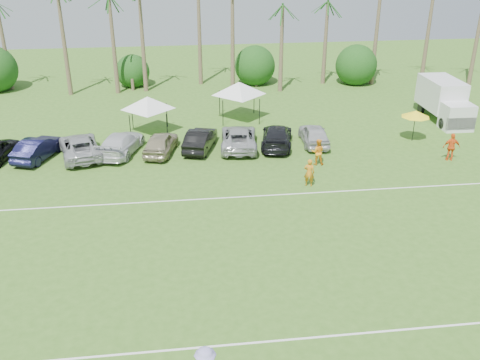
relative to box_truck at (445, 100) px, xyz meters
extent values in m
cube|color=white|center=(-19.37, -23.80, -1.68)|extent=(80.00, 0.10, 0.01)
cube|color=white|center=(-19.37, -11.80, -1.68)|extent=(80.00, 0.10, 0.01)
cone|color=brown|center=(-36.37, 12.20, 2.81)|extent=(0.44, 0.44, 9.00)
cone|color=brown|center=(-31.37, 12.20, 3.31)|extent=(0.44, 0.44, 10.00)
cone|color=brown|center=(-27.37, 12.20, 3.81)|extent=(0.44, 0.44, 11.00)
cone|color=brown|center=(-23.37, 12.20, 2.31)|extent=(0.44, 0.44, 8.00)
cone|color=brown|center=(-19.37, 12.20, 2.81)|extent=(0.44, 0.44, 9.00)
cone|color=brown|center=(-15.37, 12.20, 3.31)|extent=(0.44, 0.44, 10.00)
cone|color=brown|center=(-11.37, 12.20, 3.81)|extent=(0.44, 0.44, 11.00)
cone|color=brown|center=(-6.37, 12.20, 2.31)|extent=(0.44, 0.44, 8.00)
cone|color=brown|center=(-1.37, 12.20, 2.81)|extent=(0.44, 0.44, 9.00)
cone|color=brown|center=(3.63, 12.20, 3.31)|extent=(0.44, 0.44, 10.00)
cone|color=brown|center=(7.63, 12.20, 3.81)|extent=(0.44, 0.44, 11.00)
cylinder|color=brown|center=(-25.37, 13.20, -0.99)|extent=(0.30, 0.30, 1.40)
sphere|color=#123F11|center=(-25.37, 13.20, 0.11)|extent=(4.00, 4.00, 4.00)
cylinder|color=brown|center=(-13.37, 13.20, -0.99)|extent=(0.30, 0.30, 1.40)
sphere|color=#123F11|center=(-13.37, 13.20, 0.11)|extent=(4.00, 4.00, 4.00)
cylinder|color=brown|center=(-3.37, 13.20, -0.99)|extent=(0.30, 0.30, 1.40)
sphere|color=#123F11|center=(-3.37, 13.20, 0.11)|extent=(4.00, 4.00, 4.00)
imported|color=orange|center=(-13.71, -10.79, -0.83)|extent=(0.73, 0.59, 1.72)
imported|color=orange|center=(-12.38, -7.69, -0.81)|extent=(0.97, 0.83, 1.75)
imported|color=orange|center=(-3.42, -8.11, -0.75)|extent=(1.17, 0.65, 1.89)
cube|color=silver|center=(0.01, 0.77, 0.27)|extent=(2.46, 4.44, 2.39)
cube|color=silver|center=(-0.04, -2.30, -0.68)|extent=(2.23, 1.76, 2.01)
cube|color=black|center=(-0.05, -3.01, -0.97)|extent=(2.21, 0.32, 0.96)
cube|color=#E5590C|center=(1.22, 0.75, -0.16)|extent=(0.04, 1.53, 0.86)
cylinder|color=black|center=(-0.99, -2.09, -1.26)|extent=(0.30, 0.87, 0.86)
cylinder|color=black|center=(0.92, -2.12, -1.26)|extent=(0.30, 0.87, 0.86)
cylinder|color=black|center=(-0.93, 1.93, -1.26)|extent=(0.30, 0.87, 0.86)
cylinder|color=black|center=(0.99, 1.90, -1.26)|extent=(0.30, 0.87, 0.86)
cylinder|color=black|center=(-24.75, -1.59, -0.74)|extent=(0.06, 0.06, 1.90)
cylinder|color=black|center=(-22.09, -1.59, -0.74)|extent=(0.06, 0.06, 1.90)
cylinder|color=black|center=(-24.75, 1.06, -0.74)|extent=(0.06, 0.06, 1.90)
cylinder|color=black|center=(-22.09, 1.06, -0.74)|extent=(0.06, 0.06, 1.90)
pyramid|color=white|center=(-23.42, -0.26, 1.16)|extent=(4.11, 4.11, 0.95)
cylinder|color=black|center=(-17.76, 0.75, -0.66)|extent=(0.06, 0.06, 2.06)
cylinder|color=black|center=(-14.87, 0.75, -0.66)|extent=(0.06, 0.06, 2.06)
cylinder|color=black|center=(-17.76, 3.64, -0.66)|extent=(0.06, 0.06, 2.06)
cylinder|color=black|center=(-14.87, 3.64, -0.66)|extent=(0.06, 0.06, 2.06)
pyramid|color=white|center=(-16.31, 2.20, 1.40)|extent=(4.45, 4.45, 1.03)
cylinder|color=black|center=(-4.37, -4.28, -0.66)|extent=(0.05, 0.05, 2.05)
cone|color=yellow|center=(-4.37, -4.28, 0.36)|extent=(2.05, 2.05, 0.47)
imported|color=#111134|center=(-30.66, -4.34, -0.96)|extent=(2.93, 4.72, 1.47)
imported|color=#A6A7A8|center=(-27.95, -4.37, -0.96)|extent=(3.74, 5.74, 1.47)
imported|color=silver|center=(-25.24, -4.11, -0.96)|extent=(3.38, 5.43, 1.47)
imported|color=#9C9171|center=(-22.53, -4.41, -0.96)|extent=(2.73, 4.60, 1.47)
imported|color=black|center=(-19.82, -4.02, -0.96)|extent=(2.76, 4.71, 1.47)
imported|color=#A6A7A7|center=(-17.11, -4.04, -0.96)|extent=(3.01, 5.52, 1.47)
imported|color=black|center=(-14.39, -4.06, -0.96)|extent=(3.12, 5.39, 1.47)
imported|color=#BABABA|center=(-11.68, -4.03, -0.96)|extent=(1.99, 4.40, 1.47)
camera|label=1|loc=(-21.41, -39.03, 12.14)|focal=40.00mm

